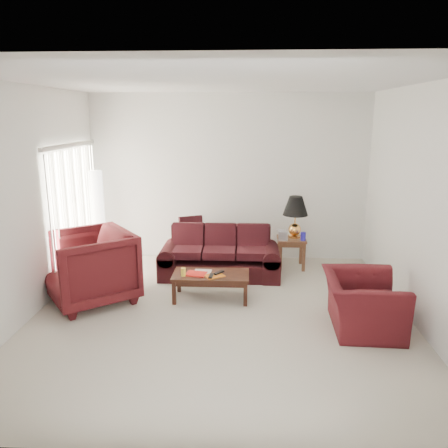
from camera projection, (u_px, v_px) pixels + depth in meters
The scene contains 19 objects.
floor at pixel (221, 315), 5.86m from camera, with size 5.00×5.00×0.00m, color beige.
blinds at pixel (75, 213), 6.99m from camera, with size 0.10×2.00×2.16m, color silver.
sofa at pixel (220, 253), 7.19m from camera, with size 1.97×0.85×0.80m, color black, non-canonical shape.
throw_pillow at pixel (191, 227), 7.79m from camera, with size 0.41×0.12×0.41m, color black.
end_table at pixel (291, 253), 7.66m from camera, with size 0.49×0.49×0.53m, color #4F2A1B, non-canonical shape.
table_lamp at pixel (295, 217), 7.55m from camera, with size 0.44×0.44×0.73m, color gold, non-canonical shape.
clock at pixel (283, 236), 7.44m from camera, with size 0.15×0.05×0.15m, color silver.
blue_canister at pixel (303, 236), 7.44m from camera, with size 0.09×0.09×0.14m, color #2019A3.
picture_frame at pixel (281, 230), 7.79m from camera, with size 0.14×0.02×0.17m, color #BAB9BE.
floor_lamp at pixel (98, 217), 7.76m from camera, with size 0.28×0.28×1.70m, color white, non-canonical shape.
armchair_left at pixel (90, 267), 6.18m from camera, with size 1.11×1.14×1.04m, color #420F12.
armchair_right at pixel (362, 303), 5.43m from camera, with size 1.04×0.91×0.68m, color #430F13.
coffee_table at pixel (211, 286), 6.35m from camera, with size 1.10×0.55×0.38m, color black, non-canonical shape.
magazine_red at pixel (196, 274), 6.27m from camera, with size 0.29×0.22×0.02m, color red.
magazine_white at pixel (203, 272), 6.37m from camera, with size 0.25×0.18×0.01m, color beige.
magazine_orange at pixel (214, 276), 6.20m from camera, with size 0.26×0.20×0.02m, color #CA6A17.
remote_a at pixel (211, 276), 6.14m from camera, with size 0.05×0.18×0.02m, color black.
remote_b at pixel (219, 272), 6.27m from camera, with size 0.05×0.18×0.02m, color black.
yellow_glass at pixel (183, 272), 6.20m from camera, with size 0.07×0.07×0.12m, color yellow.
Camera 1 is at (0.33, -5.38, 2.61)m, focal length 35.00 mm.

